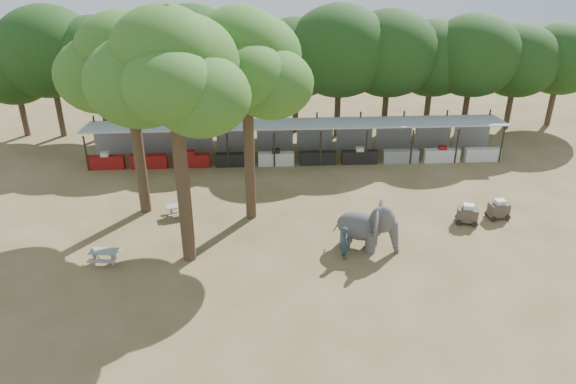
{
  "coord_description": "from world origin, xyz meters",
  "views": [
    {
      "loc": [
        -2.32,
        -21.35,
        15.53
      ],
      "look_at": [
        -1.0,
        5.0,
        2.0
      ],
      "focal_mm": 35.0,
      "sensor_mm": 36.0,
      "label": 1
    }
  ],
  "objects_px": {
    "yard_tree_back": "(244,64)",
    "picnic_table_far": "(179,208)",
    "yard_tree_left": "(126,67)",
    "cart_front": "(467,214)",
    "picnic_table_near": "(104,255)",
    "elephant": "(368,226)",
    "handler": "(345,242)",
    "yard_tree_center": "(170,73)",
    "cart_back": "(499,209)"
  },
  "relations": [
    {
      "from": "handler",
      "to": "cart_back",
      "type": "distance_m",
      "value": 9.69
    },
    {
      "from": "yard_tree_left",
      "to": "yard_tree_center",
      "type": "bearing_deg",
      "value": -59.04
    },
    {
      "from": "cart_front",
      "to": "yard_tree_center",
      "type": "bearing_deg",
      "value": -154.52
    },
    {
      "from": "yard_tree_center",
      "to": "cart_back",
      "type": "bearing_deg",
      "value": 9.98
    },
    {
      "from": "yard_tree_center",
      "to": "yard_tree_back",
      "type": "distance_m",
      "value": 5.04
    },
    {
      "from": "yard_tree_center",
      "to": "picnic_table_far",
      "type": "height_order",
      "value": "yard_tree_center"
    },
    {
      "from": "picnic_table_near",
      "to": "yard_tree_back",
      "type": "bearing_deg",
      "value": 38.18
    },
    {
      "from": "yard_tree_left",
      "to": "picnic_table_far",
      "type": "relative_size",
      "value": 6.85
    },
    {
      "from": "yard_tree_back",
      "to": "elephant",
      "type": "distance_m",
      "value": 10.12
    },
    {
      "from": "elephant",
      "to": "cart_back",
      "type": "xyz_separation_m",
      "value": [
        7.81,
        2.62,
        -0.68
      ]
    },
    {
      "from": "yard_tree_back",
      "to": "yard_tree_center",
      "type": "bearing_deg",
      "value": -126.86
    },
    {
      "from": "yard_tree_left",
      "to": "handler",
      "type": "xyz_separation_m",
      "value": [
        10.74,
        -5.49,
        -7.34
      ]
    },
    {
      "from": "yard_tree_back",
      "to": "picnic_table_near",
      "type": "height_order",
      "value": "yard_tree_back"
    },
    {
      "from": "yard_tree_left",
      "to": "yard_tree_center",
      "type": "relative_size",
      "value": 0.92
    },
    {
      "from": "picnic_table_near",
      "to": "yard_tree_left",
      "type": "bearing_deg",
      "value": 86.13
    },
    {
      "from": "handler",
      "to": "yard_tree_left",
      "type": "bearing_deg",
      "value": 59.96
    },
    {
      "from": "handler",
      "to": "picnic_table_far",
      "type": "distance_m",
      "value": 9.83
    },
    {
      "from": "yard_tree_back",
      "to": "cart_front",
      "type": "xyz_separation_m",
      "value": [
        11.89,
        -1.51,
        -7.97
      ]
    },
    {
      "from": "handler",
      "to": "picnic_table_far",
      "type": "bearing_deg",
      "value": 58.76
    },
    {
      "from": "yard_tree_back",
      "to": "handler",
      "type": "xyz_separation_m",
      "value": [
        4.74,
        -4.49,
        -7.68
      ]
    },
    {
      "from": "yard_tree_left",
      "to": "cart_back",
      "type": "xyz_separation_m",
      "value": [
        19.8,
        -2.04,
        -7.64
      ]
    },
    {
      "from": "picnic_table_near",
      "to": "yard_tree_center",
      "type": "bearing_deg",
      "value": 11.2
    },
    {
      "from": "yard_tree_left",
      "to": "cart_front",
      "type": "height_order",
      "value": "yard_tree_left"
    },
    {
      "from": "yard_tree_back",
      "to": "handler",
      "type": "distance_m",
      "value": 10.08
    },
    {
      "from": "cart_front",
      "to": "cart_back",
      "type": "height_order",
      "value": "cart_front"
    },
    {
      "from": "yard_tree_center",
      "to": "handler",
      "type": "distance_m",
      "value": 11.4
    },
    {
      "from": "yard_tree_left",
      "to": "elephant",
      "type": "distance_m",
      "value": 14.62
    },
    {
      "from": "handler",
      "to": "cart_front",
      "type": "bearing_deg",
      "value": -70.34
    },
    {
      "from": "cart_front",
      "to": "elephant",
      "type": "bearing_deg",
      "value": -143.95
    },
    {
      "from": "elephant",
      "to": "picnic_table_far",
      "type": "xyz_separation_m",
      "value": [
        -9.89,
        3.83,
        -0.81
      ]
    },
    {
      "from": "yard_tree_center",
      "to": "picnic_table_near",
      "type": "distance_m",
      "value": 9.62
    },
    {
      "from": "cart_front",
      "to": "handler",
      "type": "bearing_deg",
      "value": -141.39
    },
    {
      "from": "cart_back",
      "to": "yard_tree_left",
      "type": "bearing_deg",
      "value": 165.13
    },
    {
      "from": "yard_tree_back",
      "to": "picnic_table_far",
      "type": "xyz_separation_m",
      "value": [
        -3.9,
        0.16,
        -8.11
      ]
    },
    {
      "from": "yard_tree_left",
      "to": "cart_front",
      "type": "relative_size",
      "value": 8.18
    },
    {
      "from": "yard_tree_center",
      "to": "elephant",
      "type": "bearing_deg",
      "value": 2.13
    },
    {
      "from": "picnic_table_near",
      "to": "cart_back",
      "type": "height_order",
      "value": "cart_back"
    },
    {
      "from": "yard_tree_center",
      "to": "cart_front",
      "type": "distance_m",
      "value": 17.39
    },
    {
      "from": "yard_tree_left",
      "to": "elephant",
      "type": "height_order",
      "value": "yard_tree_left"
    },
    {
      "from": "picnic_table_far",
      "to": "cart_back",
      "type": "xyz_separation_m",
      "value": [
        17.7,
        -1.2,
        0.13
      ]
    },
    {
      "from": "cart_front",
      "to": "yard_tree_left",
      "type": "bearing_deg",
      "value": -172.01
    },
    {
      "from": "yard_tree_center",
      "to": "yard_tree_back",
      "type": "xyz_separation_m",
      "value": [
        3.0,
        4.0,
        -0.67
      ]
    },
    {
      "from": "elephant",
      "to": "picnic_table_far",
      "type": "bearing_deg",
      "value": 178.26
    },
    {
      "from": "yard_tree_back",
      "to": "picnic_table_near",
      "type": "distance_m",
      "value": 11.52
    },
    {
      "from": "picnic_table_far",
      "to": "cart_back",
      "type": "distance_m",
      "value": 17.74
    },
    {
      "from": "yard_tree_left",
      "to": "elephant",
      "type": "relative_size",
      "value": 3.28
    },
    {
      "from": "yard_tree_left",
      "to": "picnic_table_far",
      "type": "xyz_separation_m",
      "value": [
        2.1,
        -0.84,
        -7.77
      ]
    },
    {
      "from": "yard_tree_center",
      "to": "cart_back",
      "type": "relative_size",
      "value": 9.46
    },
    {
      "from": "yard_tree_back",
      "to": "yard_tree_left",
      "type": "bearing_deg",
      "value": 170.54
    },
    {
      "from": "yard_tree_left",
      "to": "picnic_table_near",
      "type": "bearing_deg",
      "value": -99.93
    }
  ]
}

